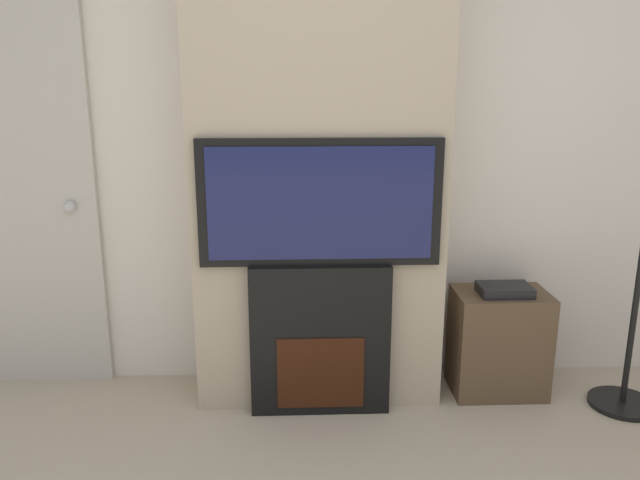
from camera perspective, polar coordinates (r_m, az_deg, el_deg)
wall_back at (r=3.29m, az=-0.30°, el=9.79°), size 6.00×0.06×2.70m
chimney_breast at (r=3.06m, az=-0.15°, el=9.43°), size 1.23×0.40×2.70m
fireplace at (r=3.11m, az=0.00°, el=-9.03°), size 0.68×0.15×0.76m
television at (r=2.90m, az=0.00°, el=3.43°), size 1.14×0.07×0.60m
media_stand at (r=3.45m, az=16.01°, el=-8.84°), size 0.48×0.32×0.60m
entry_door at (r=3.59m, az=-26.29°, el=3.47°), size 0.86×0.09×2.05m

